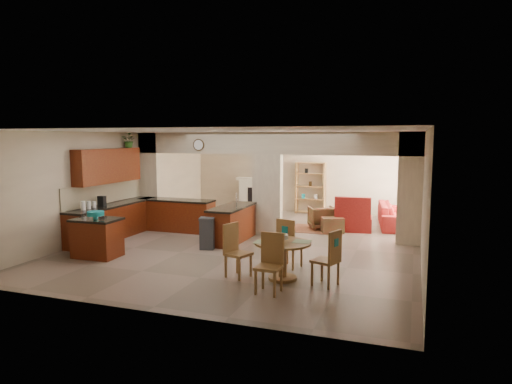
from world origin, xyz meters
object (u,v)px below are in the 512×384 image
(kitchen_island, at_px, (97,238))
(dining_table, at_px, (283,254))
(sofa, at_px, (396,215))
(armchair, at_px, (322,218))

(kitchen_island, height_order, dining_table, kitchen_island)
(sofa, distance_m, armchair, 2.30)
(kitchen_island, xyz_separation_m, armchair, (4.11, 4.80, -0.11))
(dining_table, height_order, armchair, dining_table)
(sofa, relative_size, armchair, 3.27)
(kitchen_island, distance_m, armchair, 6.32)
(armchair, bearing_deg, kitchen_island, 24.94)
(sofa, xyz_separation_m, armchair, (-2.03, -1.08, -0.02))
(dining_table, xyz_separation_m, sofa, (1.77, 6.08, -0.14))
(kitchen_island, bearing_deg, sofa, 42.17)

